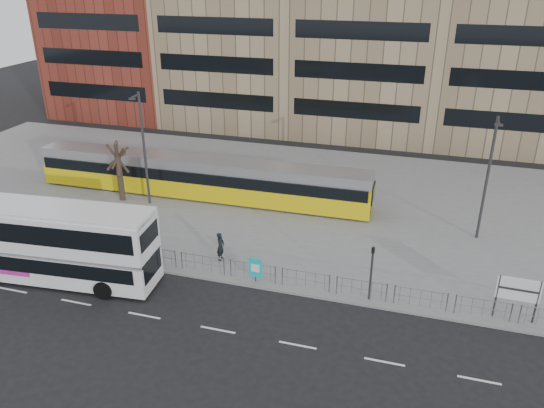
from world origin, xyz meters
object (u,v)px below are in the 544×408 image
(tram, at_px, (200,177))
(station_sign, at_px, (518,291))
(lamp_post_west, at_px, (143,145))
(double_decker_bus, at_px, (55,241))
(ad_panel, at_px, (255,268))
(traffic_light_west, at_px, (120,223))
(bare_tree, at_px, (115,139))
(traffic_light_east, at_px, (372,267))
(pedestrian, at_px, (221,246))
(lamp_post_east, at_px, (488,174))

(tram, bearing_deg, station_sign, -25.53)
(lamp_post_west, bearing_deg, double_decker_bus, -89.14)
(double_decker_bus, xyz_separation_m, ad_panel, (10.61, 2.63, -1.42))
(traffic_light_west, height_order, bare_tree, bare_tree)
(station_sign, height_order, bare_tree, bare_tree)
(traffic_light_east, bearing_deg, ad_panel, -169.46)
(traffic_light_east, bearing_deg, station_sign, 12.05)
(tram, bearing_deg, bare_tree, -157.45)
(pedestrian, distance_m, traffic_light_west, 6.18)
(lamp_post_east, bearing_deg, traffic_light_east, -123.21)
(double_decker_bus, height_order, lamp_post_east, lamp_post_east)
(pedestrian, xyz_separation_m, lamp_post_west, (-8.05, 6.06, 3.61))
(lamp_post_west, height_order, lamp_post_east, lamp_post_west)
(station_sign, distance_m, bare_tree, 27.48)
(traffic_light_west, bearing_deg, lamp_post_west, 84.85)
(ad_panel, xyz_separation_m, lamp_post_west, (-10.77, 7.76, 3.64))
(ad_panel, distance_m, pedestrian, 3.21)
(traffic_light_west, bearing_deg, bare_tree, 100.04)
(ad_panel, xyz_separation_m, lamp_post_east, (12.03, 8.95, 3.52))
(traffic_light_east, bearing_deg, traffic_light_west, -173.21)
(pedestrian, relative_size, traffic_light_west, 0.57)
(tram, relative_size, traffic_light_west, 8.25)
(lamp_post_west, bearing_deg, station_sign, -17.01)
(double_decker_bus, height_order, lamp_post_west, lamp_post_west)
(lamp_post_west, bearing_deg, lamp_post_east, 2.98)
(traffic_light_east, bearing_deg, lamp_post_east, 66.40)
(double_decker_bus, relative_size, station_sign, 4.85)
(ad_panel, xyz_separation_m, bare_tree, (-13.01, 7.80, 3.87))
(pedestrian, distance_m, traffic_light_east, 9.17)
(traffic_light_east, distance_m, bare_tree, 20.91)
(double_decker_bus, xyz_separation_m, lamp_post_west, (-0.16, 10.39, 2.23))
(double_decker_bus, distance_m, lamp_post_west, 10.63)
(traffic_light_west, xyz_separation_m, traffic_light_east, (14.98, -0.74, 0.00))
(traffic_light_east, distance_m, lamp_post_west, 18.82)
(tram, relative_size, bare_tree, 3.83)
(lamp_post_east, bearing_deg, double_decker_bus, -152.91)
(lamp_post_east, relative_size, bare_tree, 1.19)
(station_sign, xyz_separation_m, ad_panel, (-13.27, -0.40, -0.77))
(tram, bearing_deg, traffic_light_east, -36.39)
(bare_tree, bearing_deg, station_sign, -15.72)
(double_decker_bus, xyz_separation_m, traffic_light_west, (1.87, 3.47, -0.28))
(bare_tree, bearing_deg, lamp_post_west, -1.00)
(tram, height_order, traffic_light_west, traffic_light_west)
(tram, distance_m, ad_panel, 12.69)
(pedestrian, bearing_deg, lamp_post_east, -62.50)
(ad_panel, height_order, bare_tree, bare_tree)
(station_sign, xyz_separation_m, bare_tree, (-26.28, 7.40, 3.09))
(station_sign, height_order, traffic_light_west, traffic_light_west)
(double_decker_bus, distance_m, traffic_light_west, 3.95)
(station_sign, xyz_separation_m, traffic_light_east, (-7.03, -0.30, 0.36))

